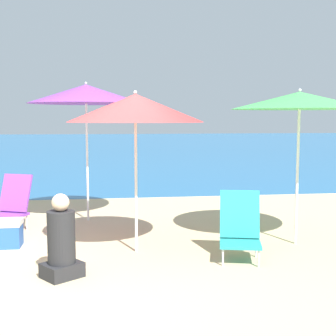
% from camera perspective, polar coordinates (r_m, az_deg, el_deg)
% --- Properties ---
extents(ground_plane, '(60.00, 60.00, 0.00)m').
position_cam_1_polar(ground_plane, '(5.45, -11.09, -12.22)').
color(ground_plane, '#C6B284').
extents(sea_water, '(60.00, 40.00, 0.01)m').
position_cam_1_polar(sea_water, '(29.95, -8.36, 2.81)').
color(sea_water, '#23669E').
rests_on(sea_water, ground).
extents(beach_umbrella_green, '(1.81, 1.81, 2.09)m').
position_cam_1_polar(beach_umbrella_green, '(6.46, 15.74, 7.90)').
color(beach_umbrella_green, white).
rests_on(beach_umbrella_green, ground).
extents(beach_umbrella_red, '(1.71, 1.71, 2.04)m').
position_cam_1_polar(beach_umbrella_red, '(5.86, -3.99, 7.29)').
color(beach_umbrella_red, white).
rests_on(beach_umbrella_red, ground).
extents(beach_umbrella_purple, '(1.89, 1.89, 2.29)m').
position_cam_1_polar(beach_umbrella_purple, '(7.79, -9.96, 8.86)').
color(beach_umbrella_purple, white).
rests_on(beach_umbrella_purple, ground).
extents(beach_chair_teal, '(0.60, 0.66, 0.82)m').
position_cam_1_polar(beach_chair_teal, '(5.78, 8.76, -7.15)').
color(beach_chair_teal, silver).
rests_on(beach_chair_teal, ground).
extents(beach_chair_purple, '(0.68, 0.73, 0.84)m').
position_cam_1_polar(beach_chair_purple, '(7.49, -18.53, -4.12)').
color(beach_chair_purple, silver).
rests_on(beach_chair_purple, ground).
extents(person_seated_near, '(0.50, 0.49, 0.91)m').
position_cam_1_polar(person_seated_near, '(5.18, -12.86, -8.89)').
color(person_seated_near, '#262628').
rests_on(person_seated_near, ground).
extents(cooler_box, '(0.51, 0.34, 0.36)m').
position_cam_1_polar(cooler_box, '(6.64, -19.58, -7.50)').
color(cooler_box, '#2859B2').
rests_on(cooler_box, ground).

